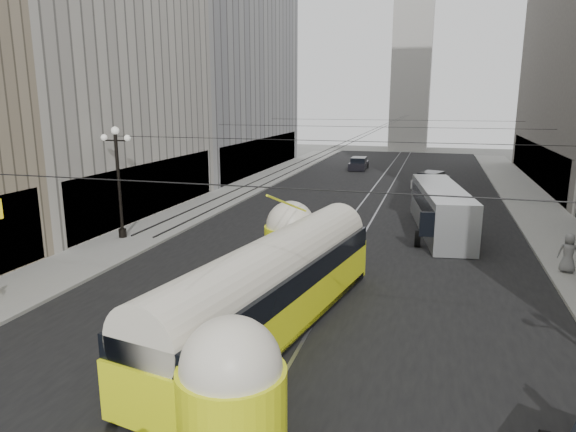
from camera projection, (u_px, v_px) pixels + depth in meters
The scene contains 14 objects.
road at pixel (371, 204), 40.10m from camera, with size 20.00×85.00×0.02m, color black.
sidewalk_left at pixel (244, 189), 46.62m from camera, with size 4.00×72.00×0.15m, color gray.
sidewalk_right at pixel (531, 203), 40.09m from camera, with size 4.00×72.00×0.15m, color gray.
rail_left at pixel (361, 204), 40.30m from camera, with size 0.12×85.00×0.04m, color gray.
rail_right at pixel (381, 205), 39.89m from camera, with size 0.12×85.00×0.04m, color gray.
building_left_far at pixel (213, 41), 56.89m from camera, with size 12.60×28.60×28.60m.
distant_tower at pixel (412, 55), 81.28m from camera, with size 6.00×6.00×31.36m.
lamppost_left_mid at pixel (118, 176), 29.11m from camera, with size 1.86×0.44×6.37m.
catenary at pixel (374, 129), 37.82m from camera, with size 25.00×72.00×0.23m.
streetcar at pixel (272, 286), 17.74m from camera, with size 4.81×15.49×3.43m.
city_bus at pixel (441, 208), 31.27m from camera, with size 3.96×11.35×2.82m.
sedan_white_far at pixel (431, 180), 47.61m from camera, with size 3.43×5.02×1.47m.
sedan_dark_far at pixel (359, 164), 59.99m from camera, with size 1.99×4.59×1.43m.
pedestrian_sidewalk_right at pixel (569, 253), 23.66m from camera, with size 0.90×0.55×1.84m, color slate.
Camera 1 is at (4.72, -7.06, 7.97)m, focal length 32.00 mm.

